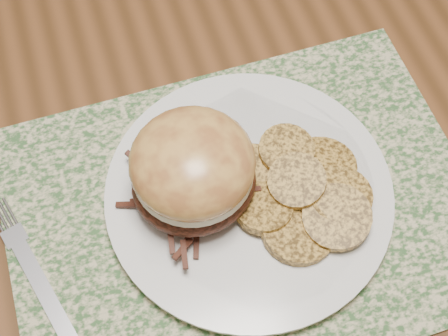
# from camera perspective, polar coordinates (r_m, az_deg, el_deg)

# --- Properties ---
(ground) EXTENTS (3.50, 3.50, 0.00)m
(ground) POSITION_cam_1_polar(r_m,az_deg,el_deg) (1.38, -11.78, -11.88)
(ground) COLOR brown
(ground) RESTS_ON ground
(placemat) EXTENTS (0.45, 0.33, 0.00)m
(placemat) POSITION_cam_1_polar(r_m,az_deg,el_deg) (0.61, 1.77, -3.86)
(placemat) COLOR #355C2F
(placemat) RESTS_ON dining_table
(dinner_plate) EXTENTS (0.26, 0.26, 0.02)m
(dinner_plate) POSITION_cam_1_polar(r_m,az_deg,el_deg) (0.60, 2.28, -2.36)
(dinner_plate) COLOR white
(dinner_plate) RESTS_ON placemat
(pork_sandwich) EXTENTS (0.13, 0.13, 0.09)m
(pork_sandwich) POSITION_cam_1_polar(r_m,az_deg,el_deg) (0.56, -2.86, -0.20)
(pork_sandwich) COLOR black
(pork_sandwich) RESTS_ON dinner_plate
(roasted_potatoes) EXTENTS (0.15, 0.16, 0.03)m
(roasted_potatoes) POSITION_cam_1_polar(r_m,az_deg,el_deg) (0.59, 7.21, -2.16)
(roasted_potatoes) COLOR #BF8D38
(roasted_potatoes) RESTS_ON dinner_plate
(fork) EXTENTS (0.06, 0.18, 0.00)m
(fork) POSITION_cam_1_polar(r_m,az_deg,el_deg) (0.60, -16.85, -9.35)
(fork) COLOR #B8B8BF
(fork) RESTS_ON placemat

